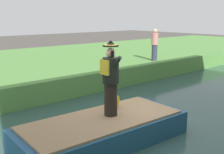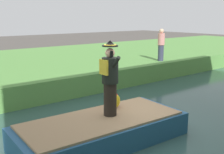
{
  "view_description": "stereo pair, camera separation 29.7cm",
  "coord_description": "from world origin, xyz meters",
  "views": [
    {
      "loc": [
        4.94,
        -5.11,
        3.12
      ],
      "look_at": [
        -0.26,
        -0.58,
        1.61
      ],
      "focal_mm": 44.83,
      "sensor_mm": 36.0,
      "label": 1
    },
    {
      "loc": [
        5.13,
        -4.88,
        3.12
      ],
      "look_at": [
        -0.26,
        -0.58,
        1.61
      ],
      "focal_mm": 44.83,
      "sensor_mm": 36.0,
      "label": 2
    }
  ],
  "objects": [
    {
      "name": "grass_bank_near",
      "position": [
        -8.68,
        0.0,
        0.45
      ],
      "size": [
        10.21,
        48.0,
        0.91
      ],
      "primitive_type": "cube",
      "color": "#568E42",
      "rests_on": "ground"
    },
    {
      "name": "boat",
      "position": [
        0.0,
        -1.1,
        0.4
      ],
      "size": [
        1.99,
        4.28,
        0.61
      ],
      "color": "#23517A",
      "rests_on": "canal_water"
    },
    {
      "name": "person_bystander",
      "position": [
        -4.25,
        5.72,
        1.72
      ],
      "size": [
        0.34,
        0.34,
        1.6
      ],
      "color": "#33384C",
      "rests_on": "grass_bank_near"
    },
    {
      "name": "canal_water",
      "position": [
        0.0,
        0.0,
        0.05
      ],
      "size": [
        7.16,
        48.0,
        0.1
      ],
      "primitive_type": "cube",
      "color": "#2D4C47",
      "rests_on": "ground"
    },
    {
      "name": "person_pirate",
      "position": [
        -0.04,
        -0.82,
        1.64
      ],
      "size": [
        0.61,
        0.42,
        1.85
      ],
      "rotation": [
        0.0,
        0.0,
        -0.14
      ],
      "color": "black",
      "rests_on": "boat"
    },
    {
      "name": "ground_plane",
      "position": [
        0.0,
        0.0,
        0.0
      ],
      "size": [
        80.0,
        80.0,
        0.0
      ],
      "primitive_type": "plane",
      "color": "#4C4742"
    },
    {
      "name": "parrot_plush",
      "position": [
        -0.48,
        -0.36,
        0.95
      ],
      "size": [
        0.36,
        0.35,
        0.57
      ],
      "color": "red",
      "rests_on": "boat"
    }
  ]
}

